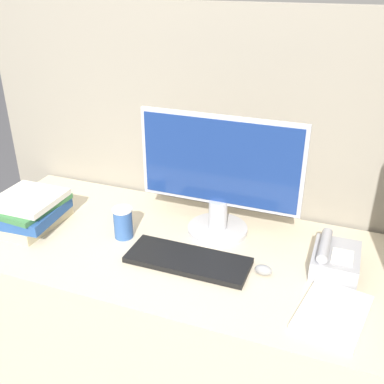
% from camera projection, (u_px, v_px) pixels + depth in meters
% --- Properties ---
extents(cubicle_panel_rear, '(2.05, 0.04, 1.59)m').
position_uv_depth(cubicle_panel_rear, '(208.00, 195.00, 1.99)').
color(cubicle_panel_rear, gray).
rests_on(cubicle_panel_rear, ground_plane).
extents(desk, '(1.65, 0.73, 0.78)m').
position_uv_depth(desk, '(175.00, 325.00, 1.84)').
color(desk, beige).
rests_on(desk, ground_plane).
extents(monitor, '(0.61, 0.23, 0.47)m').
position_uv_depth(monitor, '(219.00, 178.00, 1.65)').
color(monitor, '#B7B7BC').
rests_on(monitor, desk).
extents(keyboard, '(0.43, 0.16, 0.02)m').
position_uv_depth(keyboard, '(188.00, 260.00, 1.56)').
color(keyboard, black).
rests_on(keyboard, desk).
extents(mouse, '(0.06, 0.04, 0.04)m').
position_uv_depth(mouse, '(263.00, 270.00, 1.50)').
color(mouse, gray).
rests_on(mouse, desk).
extents(coffee_cup, '(0.08, 0.08, 0.12)m').
position_uv_depth(coffee_cup, '(123.00, 223.00, 1.69)').
color(coffee_cup, '#335999').
rests_on(coffee_cup, desk).
extents(book_stack, '(0.26, 0.29, 0.13)m').
position_uv_depth(book_stack, '(29.00, 211.00, 1.77)').
color(book_stack, '#C6B78C').
rests_on(book_stack, desk).
extents(desk_telephone, '(0.15, 0.20, 0.11)m').
position_uv_depth(desk_telephone, '(334.00, 259.00, 1.52)').
color(desk_telephone, '#99999E').
rests_on(desk_telephone, desk).
extents(paper_pile, '(0.23, 0.29, 0.01)m').
position_uv_depth(paper_pile, '(333.00, 312.00, 1.33)').
color(paper_pile, white).
rests_on(paper_pile, desk).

